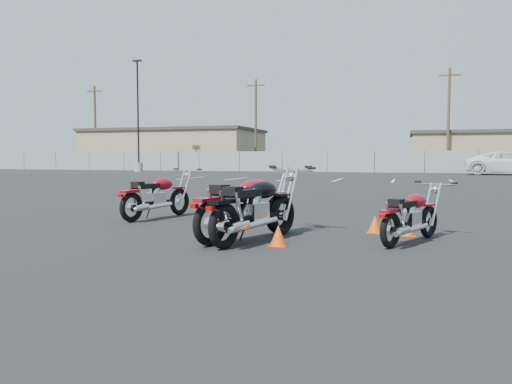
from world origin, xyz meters
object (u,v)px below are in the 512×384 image
(motorcycle_front_red, at_px, (157,196))
(motorcycle_rear_red, at_px, (411,216))
(motorcycle_second_black, at_px, (256,208))
(motorcycle_third_red, at_px, (247,206))
(white_van, at_px, (510,156))

(motorcycle_front_red, bearing_deg, motorcycle_rear_red, -16.97)
(motorcycle_front_red, bearing_deg, motorcycle_second_black, -36.69)
(motorcycle_third_red, bearing_deg, motorcycle_front_red, 143.19)
(motorcycle_third_red, xyz_separation_m, white_van, (9.26, 32.37, 0.82))
(motorcycle_front_red, relative_size, white_van, 0.30)
(white_van, bearing_deg, motorcycle_third_red, 169.49)
(motorcycle_front_red, xyz_separation_m, motorcycle_second_black, (2.82, -2.10, 0.04))
(motorcycle_rear_red, height_order, white_van, white_van)
(motorcycle_third_red, relative_size, white_van, 0.32)
(motorcycle_front_red, xyz_separation_m, motorcycle_rear_red, (5.07, -1.55, -0.06))
(motorcycle_rear_red, relative_size, white_van, 0.25)
(motorcycle_front_red, relative_size, motorcycle_rear_red, 1.18)
(motorcycle_front_red, bearing_deg, white_van, 68.64)
(motorcycle_second_black, relative_size, motorcycle_third_red, 1.00)
(motorcycle_third_red, relative_size, motorcycle_rear_red, 1.29)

